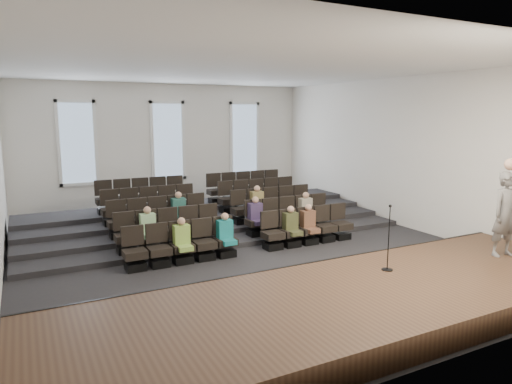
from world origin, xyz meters
The scene contains 13 objects.
ground centered at (0.00, 0.00, 0.00)m, with size 14.00×14.00×0.00m, color black.
ceiling centered at (0.00, 0.00, 5.01)m, with size 12.00×14.00×0.02m, color white.
wall_back centered at (0.00, 7.02, 2.50)m, with size 12.00×0.04×5.00m, color white.
wall_front centered at (0.00, -7.02, 2.50)m, with size 12.00×0.04×5.00m, color white.
wall_right centered at (6.02, 0.00, 2.50)m, with size 0.04×14.00×5.00m, color white.
stage centered at (0.00, -5.10, 0.25)m, with size 11.80×3.60×0.50m, color #412C1C.
stage_lip centered at (0.00, -3.33, 0.25)m, with size 11.80×0.06×0.52m, color black.
risers centered at (0.00, 3.17, 0.20)m, with size 11.80×4.80×0.60m.
seating_rows centered at (0.00, 1.54, 0.68)m, with size 6.80×4.70×1.67m.
windows centered at (0.00, 6.95, 2.70)m, with size 8.44×0.10×3.24m.
audience centered at (0.15, 0.22, 0.80)m, with size 5.45×2.64×1.10m.
speaker centered at (4.44, -4.95, 1.49)m, with size 0.72×0.47×1.97m, color #625F5D.
mic_stand centered at (1.32, -4.49, 0.92)m, with size 0.24×0.24×1.42m.
Camera 1 is at (-5.39, -11.45, 3.75)m, focal length 32.00 mm.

